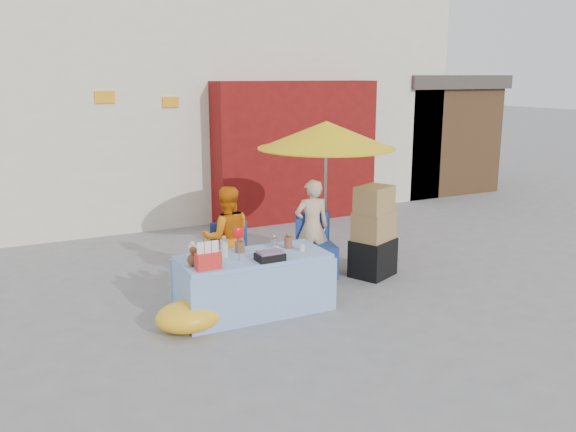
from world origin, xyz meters
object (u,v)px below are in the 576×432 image
vendor_beige (312,227)px  box_stack (373,235)px  vendor_orange (227,238)px  chair_right (317,258)px  chair_left (232,271)px  umbrella (326,136)px  market_table (253,282)px

vendor_beige → box_stack: (0.69, -0.48, -0.08)m
vendor_beige → box_stack: size_ratio=1.06×
vendor_orange → vendor_beige: 1.25m
chair_right → box_stack: 0.84m
chair_left → umbrella: umbrella is taller
market_table → chair_left: market_table is taller
chair_left → umbrella: bearing=23.1°
chair_left → chair_right: bearing=12.7°
chair_left → vendor_orange: size_ratio=0.64×
market_table → vendor_beige: 1.61m
chair_left → umbrella: size_ratio=0.41×
umbrella → chair_right: bearing=-136.2°
box_stack → umbrella: bearing=122.1°
chair_left → umbrella: 2.27m
vendor_beige → umbrella: (0.30, 0.15, 1.23)m
chair_left → box_stack: box_stack is taller
chair_left → vendor_beige: size_ratio=0.64×
vendor_orange → umbrella: (1.55, 0.15, 1.22)m
market_table → vendor_beige: bearing=35.9°
vendor_orange → box_stack: vendor_orange is taller
market_table → vendor_orange: (0.04, 0.90, 0.32)m
chair_left → box_stack: bearing=2.6°
umbrella → box_stack: size_ratio=1.66×
market_table → chair_left: 0.77m
chair_left → vendor_beige: 1.32m
market_table → umbrella: 2.45m
vendor_beige → vendor_orange: bearing=12.7°
chair_left → box_stack: 2.00m
chair_right → vendor_beige: (-0.00, 0.13, 0.41)m
umbrella → box_stack: 1.51m
market_table → box_stack: size_ratio=1.41×
vendor_beige → chair_left: bearing=18.9°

